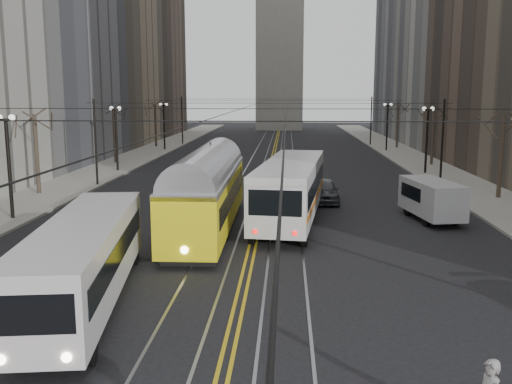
# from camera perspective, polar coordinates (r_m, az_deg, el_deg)

# --- Properties ---
(sidewalk_left) EXTENTS (5.00, 140.00, 0.15)m
(sidewalk_left) POSITION_cam_1_polar(r_m,az_deg,el_deg) (60.04, -12.93, 2.95)
(sidewalk_left) COLOR gray
(sidewalk_left) RESTS_ON ground
(sidewalk_right) EXTENTS (5.00, 140.00, 0.15)m
(sidewalk_right) POSITION_cam_1_polar(r_m,az_deg,el_deg) (59.26, 16.22, 2.72)
(sidewalk_right) COLOR gray
(sidewalk_right) RESTS_ON ground
(streetcar_rails) EXTENTS (4.80, 130.00, 0.02)m
(streetcar_rails) POSITION_cam_1_polar(r_m,az_deg,el_deg) (57.74, 1.55, 2.86)
(streetcar_rails) COLOR gray
(streetcar_rails) RESTS_ON ground
(centre_lines) EXTENTS (0.42, 130.00, 0.01)m
(centre_lines) POSITION_cam_1_polar(r_m,az_deg,el_deg) (57.74, 1.55, 2.86)
(centre_lines) COLOR gold
(centre_lines) RESTS_ON ground
(building_left_far) EXTENTS (16.00, 20.00, 40.00)m
(building_left_far) POSITION_cam_1_polar(r_m,az_deg,el_deg) (102.78, -12.73, 16.85)
(building_left_far) COLOR brown
(building_left_far) RESTS_ON ground
(building_right_far) EXTENTS (16.00, 20.00, 40.00)m
(building_right_far) POSITION_cam_1_polar(r_m,az_deg,el_deg) (102.01, 17.42, 16.70)
(building_right_far) COLOR slate
(building_right_far) RESTS_ON ground
(lamp_posts) EXTENTS (27.60, 57.20, 5.60)m
(lamp_posts) POSITION_cam_1_polar(r_m,az_deg,el_deg) (41.29, 0.94, 3.99)
(lamp_posts) COLOR black
(lamp_posts) RESTS_ON ground
(street_trees) EXTENTS (31.68, 53.28, 5.60)m
(street_trees) POSITION_cam_1_polar(r_m,az_deg,el_deg) (47.76, 1.24, 4.78)
(street_trees) COLOR #382D23
(street_trees) RESTS_ON ground
(trolley_wires) EXTENTS (25.96, 120.00, 6.60)m
(trolley_wires) POSITION_cam_1_polar(r_m,az_deg,el_deg) (47.27, 1.23, 5.91)
(trolley_wires) COLOR black
(trolley_wires) RESTS_ON ground
(transit_bus) EXTENTS (3.88, 11.58, 2.84)m
(transit_bus) POSITION_cam_1_polar(r_m,az_deg,el_deg) (19.90, -16.79, -6.85)
(transit_bus) COLOR silver
(transit_bus) RESTS_ON ground
(streetcar) EXTENTS (2.69, 14.04, 3.31)m
(streetcar) POSITION_cam_1_polar(r_m,az_deg,el_deg) (29.35, -4.88, -0.69)
(streetcar) COLOR yellow
(streetcar) RESTS_ON ground
(rear_bus) EXTENTS (4.26, 13.03, 3.34)m
(rear_bus) POSITION_cam_1_polar(r_m,az_deg,el_deg) (31.44, 3.52, 0.06)
(rear_bus) COLOR silver
(rear_bus) RESTS_ON ground
(cargo_van) EXTENTS (2.77, 5.30, 2.23)m
(cargo_van) POSITION_cam_1_polar(r_m,az_deg,el_deg) (33.10, 17.14, -0.84)
(cargo_van) COLOR #BABABA
(cargo_van) RESTS_ON ground
(sedan_grey) EXTENTS (1.83, 4.43, 1.50)m
(sedan_grey) POSITION_cam_1_polar(r_m,az_deg,el_deg) (37.39, 6.82, 0.14)
(sedan_grey) COLOR #44484C
(sedan_grey) RESTS_ON ground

